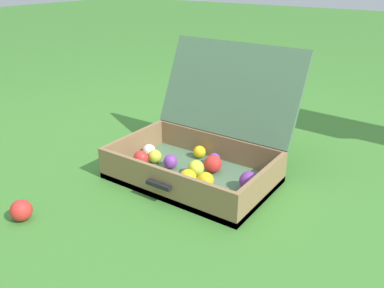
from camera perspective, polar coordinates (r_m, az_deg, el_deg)
The scene contains 3 objects.
ground_plane at distance 1.73m, azimuth -1.23°, elevation -5.07°, with size 16.00×16.00×0.00m, color #3D7A2D.
open_suitcase at distance 1.74m, azimuth 1.49°, elevation -0.59°, with size 0.66×0.62×0.52m.
stray_ball_on_grass at distance 1.58m, azimuth -22.83°, elevation -8.58°, with size 0.08×0.08×0.08m, color red.
Camera 1 is at (0.89, -1.22, 0.83)m, focal length 38.01 mm.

